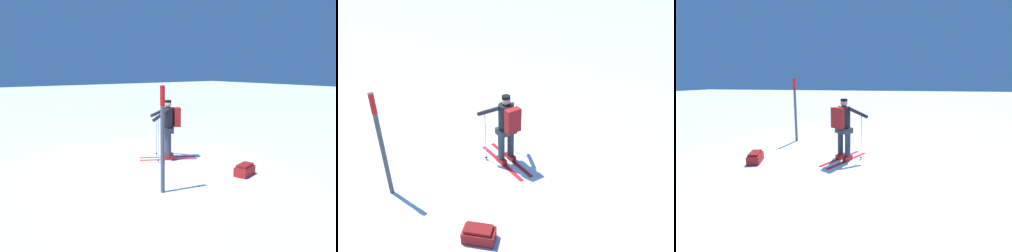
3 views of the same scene
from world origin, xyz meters
TOP-DOWN VIEW (x-y plane):
  - ground_plane at (0.00, 0.00)m, footprint 80.00×80.00m
  - skier at (-0.02, -0.82)m, footprint 1.16×1.56m
  - dropped_backpack at (-2.24, -1.42)m, footprint 0.44×0.61m
  - trail_marker at (-2.00, 0.76)m, footprint 0.10×0.10m

SIDE VIEW (x-z plane):
  - ground_plane at x=0.00m, z-range 0.00..0.00m
  - dropped_backpack at x=-2.24m, z-range -0.01..0.27m
  - skier at x=-0.02m, z-range 0.13..1.76m
  - trail_marker at x=-2.00m, z-range 0.17..2.34m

